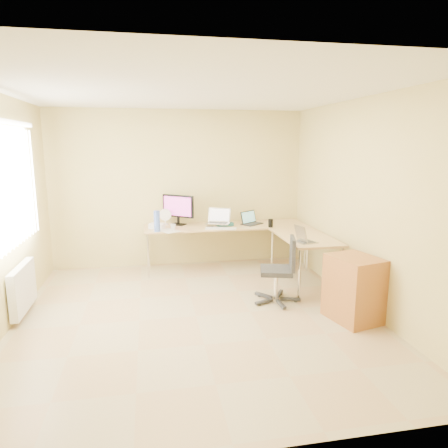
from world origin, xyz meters
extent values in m
plane|color=tan|center=(0.00, 0.00, 0.00)|extent=(4.50, 4.50, 0.00)
plane|color=white|center=(0.00, 0.00, 2.60)|extent=(4.50, 4.50, 0.00)
plane|color=#D2C07A|center=(0.00, 2.25, 1.30)|extent=(4.50, 0.00, 4.50)
plane|color=#D2C07A|center=(0.00, -2.25, 1.30)|extent=(4.50, 0.00, 4.50)
plane|color=#D2C07A|center=(2.10, 0.00, 1.30)|extent=(0.00, 4.50, 4.50)
cube|color=tan|center=(0.72, 1.85, 0.36)|extent=(2.65, 0.70, 0.73)
cube|color=tan|center=(1.70, 0.85, 0.36)|extent=(0.70, 1.30, 0.73)
cube|color=black|center=(-0.04, 2.02, 0.98)|extent=(0.57, 0.51, 0.50)
cube|color=#206060|center=(0.67, 1.87, 0.76)|extent=(0.32, 0.38, 0.05)
cube|color=silver|center=(0.57, 1.73, 0.90)|extent=(0.46, 0.41, 0.24)
cube|color=black|center=(1.16, 1.84, 0.84)|extent=(0.43, 0.41, 0.22)
cube|color=silver|center=(0.59, 1.55, 0.74)|extent=(0.50, 0.26, 0.02)
ellipsoid|color=beige|center=(0.75, 1.77, 0.75)|extent=(0.11, 0.09, 0.04)
imported|color=silver|center=(-0.15, 1.67, 0.77)|extent=(0.11, 0.11, 0.08)
cylinder|color=#B3B4BD|center=(0.42, 1.66, 0.74)|extent=(0.13, 0.13, 0.03)
cylinder|color=#4664C2|center=(-0.40, 1.55, 0.89)|extent=(0.09, 0.09, 0.32)
cube|color=beige|center=(-0.23, 1.55, 0.73)|extent=(0.37, 0.40, 0.01)
cube|color=white|center=(-0.40, 1.79, 0.77)|extent=(0.27, 0.24, 0.08)
cylinder|color=white|center=(-0.25, 2.05, 0.85)|extent=(0.23, 0.23, 0.25)
cylinder|color=black|center=(1.40, 1.55, 0.80)|extent=(0.08, 0.08, 0.13)
cube|color=#A6A6A6|center=(1.57, 0.47, 0.83)|extent=(0.34, 0.30, 0.19)
cube|color=#2A2A2A|center=(1.09, 0.27, 0.50)|extent=(0.65, 0.65, 0.88)
cube|color=brown|center=(1.80, -0.43, 0.36)|extent=(0.60, 0.68, 0.81)
cube|color=white|center=(-2.03, 0.40, 0.35)|extent=(0.09, 0.80, 0.55)
cube|color=white|center=(-2.05, 0.40, 1.55)|extent=(0.10, 1.80, 1.40)
camera|label=1|loc=(-0.51, -4.54, 2.03)|focal=32.35mm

